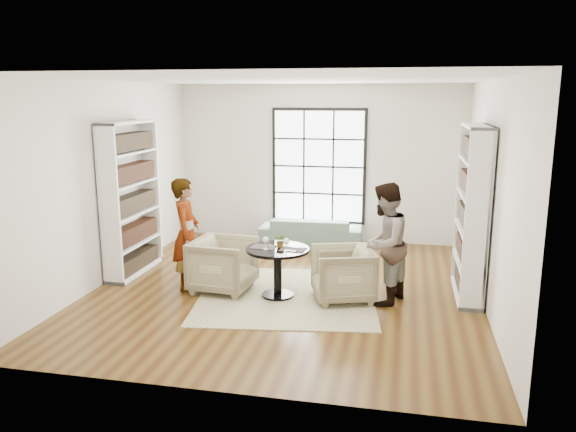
% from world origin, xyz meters
% --- Properties ---
extents(ground, '(6.00, 6.00, 0.00)m').
position_xyz_m(ground, '(0.00, 0.00, 0.00)').
color(ground, '#583E14').
extents(room_shell, '(6.00, 6.01, 6.00)m').
position_xyz_m(room_shell, '(0.00, 0.54, 1.26)').
color(room_shell, silver).
rests_on(room_shell, ground).
extents(rug, '(2.76, 2.76, 0.01)m').
position_xyz_m(rug, '(0.06, -0.28, 0.01)').
color(rug, beige).
rests_on(rug, ground).
extents(pedestal_table, '(0.89, 0.89, 0.71)m').
position_xyz_m(pedestal_table, '(-0.05, -0.34, 0.51)').
color(pedestal_table, black).
rests_on(pedestal_table, ground).
extents(sofa, '(1.92, 0.83, 0.55)m').
position_xyz_m(sofa, '(-0.05, 2.45, 0.27)').
color(sofa, gray).
rests_on(sofa, ground).
extents(armchair_left, '(0.92, 0.90, 0.78)m').
position_xyz_m(armchair_left, '(-0.88, -0.25, 0.39)').
color(armchair_left, tan).
rests_on(armchair_left, ground).
extents(armchair_right, '(1.02, 1.00, 0.74)m').
position_xyz_m(armchair_right, '(0.85, -0.27, 0.37)').
color(armchair_right, tan).
rests_on(armchair_right, ground).
extents(person_left, '(0.50, 0.66, 1.63)m').
position_xyz_m(person_left, '(-1.43, -0.25, 0.82)').
color(person_left, gray).
rests_on(person_left, ground).
extents(person_right, '(0.87, 0.97, 1.66)m').
position_xyz_m(person_right, '(1.40, -0.27, 0.83)').
color(person_right, gray).
rests_on(person_right, ground).
extents(placemat_left, '(0.36, 0.29, 0.01)m').
position_xyz_m(placemat_left, '(-0.26, -0.32, 0.71)').
color(placemat_left, '#2A2724').
rests_on(placemat_left, pedestal_table).
extents(placemat_right, '(0.36, 0.29, 0.01)m').
position_xyz_m(placemat_right, '(0.17, -0.37, 0.71)').
color(placemat_right, '#2A2724').
rests_on(placemat_right, pedestal_table).
extents(cutlery_left, '(0.16, 0.23, 0.01)m').
position_xyz_m(cutlery_left, '(-0.26, -0.32, 0.72)').
color(cutlery_left, silver).
rests_on(cutlery_left, placemat_left).
extents(cutlery_right, '(0.16, 0.23, 0.01)m').
position_xyz_m(cutlery_right, '(0.17, -0.37, 0.72)').
color(cutlery_right, silver).
rests_on(cutlery_right, placemat_right).
extents(wine_glass_left, '(0.08, 0.08, 0.18)m').
position_xyz_m(wine_glass_left, '(-0.20, -0.44, 0.84)').
color(wine_glass_left, silver).
rests_on(wine_glass_left, pedestal_table).
extents(wine_glass_right, '(0.08, 0.08, 0.18)m').
position_xyz_m(wine_glass_right, '(0.10, -0.46, 0.84)').
color(wine_glass_right, silver).
rests_on(wine_glass_right, pedestal_table).
extents(flower_centerpiece, '(0.20, 0.18, 0.19)m').
position_xyz_m(flower_centerpiece, '(-0.02, -0.28, 0.80)').
color(flower_centerpiece, gray).
rests_on(flower_centerpiece, pedestal_table).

